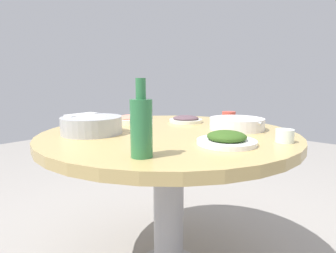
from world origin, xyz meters
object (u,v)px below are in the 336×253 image
at_px(rice_bowl, 92,125).
at_px(tea_cup_far, 285,136).
at_px(dish_eggplant, 186,119).
at_px(green_bottle, 141,126).
at_px(tea_cup_near, 229,117).
at_px(dish_greens, 227,139).
at_px(round_dining_table, 169,157).
at_px(dish_shrimp, 131,119).
at_px(soup_bowl, 237,124).

xyz_separation_m(rice_bowl, tea_cup_far, (0.73, 0.40, -0.01)).
distance_m(dish_eggplant, tea_cup_far, 0.64).
bearing_deg(green_bottle, dish_eggplant, 117.21).
bearing_deg(tea_cup_near, rice_bowl, -112.38).
bearing_deg(dish_greens, green_bottle, -109.01).
relative_size(round_dining_table, tea_cup_far, 17.19).
relative_size(round_dining_table, rice_bowl, 4.36).
distance_m(round_dining_table, tea_cup_far, 0.54).
bearing_deg(tea_cup_near, round_dining_table, -99.47).
bearing_deg(green_bottle, tea_cup_near, 100.76).
bearing_deg(dish_eggplant, rice_bowl, -101.31).
height_order(dish_eggplant, tea_cup_far, tea_cup_far).
relative_size(dish_eggplant, green_bottle, 0.78).
xyz_separation_m(round_dining_table, dish_eggplant, (-0.11, 0.28, 0.15)).
xyz_separation_m(rice_bowl, dish_eggplant, (0.11, 0.56, -0.02)).
distance_m(tea_cup_near, tea_cup_far, 0.54).
distance_m(rice_bowl, dish_shrimp, 0.37).
xyz_separation_m(dish_shrimp, tea_cup_near, (0.43, 0.38, 0.01)).
bearing_deg(tea_cup_near, tea_cup_far, -37.52).
distance_m(dish_greens, green_bottle, 0.36).
xyz_separation_m(round_dining_table, dish_shrimp, (-0.35, 0.07, 0.15)).
height_order(dish_eggplant, dish_shrimp, dish_shrimp).
relative_size(dish_shrimp, tea_cup_far, 3.24).
height_order(round_dining_table, tea_cup_far, tea_cup_far).
relative_size(green_bottle, tea_cup_near, 3.17).
distance_m(rice_bowl, tea_cup_far, 0.83).
relative_size(round_dining_table, dish_shrimp, 5.30).
bearing_deg(round_dining_table, green_bottle, -59.33).
bearing_deg(round_dining_table, soup_bowl, 49.84).
relative_size(dish_greens, dish_shrimp, 1.00).
height_order(round_dining_table, soup_bowl, soup_bowl).
xyz_separation_m(dish_shrimp, tea_cup_far, (0.85, 0.05, 0.01)).
distance_m(dish_eggplant, green_bottle, 0.76).
distance_m(dish_eggplant, tea_cup_near, 0.25).
distance_m(round_dining_table, rice_bowl, 0.40).
relative_size(tea_cup_near, tea_cup_far, 1.12).
bearing_deg(tea_cup_far, green_bottle, -117.49).
height_order(rice_bowl, dish_shrimp, rice_bowl).
bearing_deg(dish_greens, dish_eggplant, 143.42).
height_order(soup_bowl, dish_shrimp, soup_bowl).
xyz_separation_m(soup_bowl, tea_cup_far, (0.28, -0.14, -0.00)).
bearing_deg(soup_bowl, dish_eggplant, 177.05).
bearing_deg(tea_cup_far, dish_greens, -130.11).
bearing_deg(dish_shrimp, tea_cup_near, 41.79).
height_order(soup_bowl, dish_greens, soup_bowl).
xyz_separation_m(dish_greens, tea_cup_near, (-0.27, 0.51, 0.01)).
height_order(rice_bowl, tea_cup_near, rice_bowl).
xyz_separation_m(round_dining_table, tea_cup_near, (0.07, 0.45, 0.16)).
distance_m(soup_bowl, dish_shrimp, 0.60).
height_order(round_dining_table, dish_eggplant, dish_eggplant).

